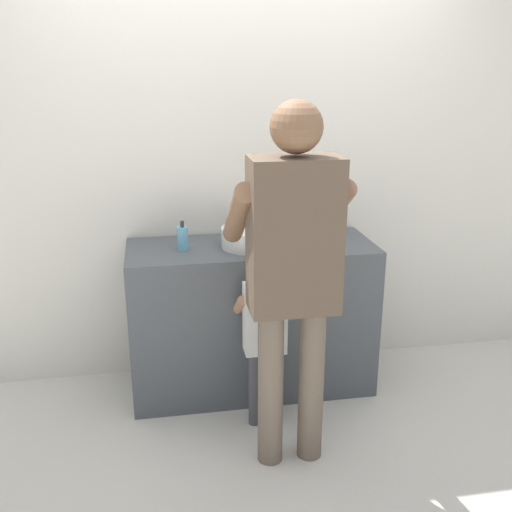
# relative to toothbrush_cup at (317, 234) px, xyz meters

# --- Properties ---
(ground_plane) EXTENTS (14.00, 14.00, 0.00)m
(ground_plane) POSITION_rel_toothbrush_cup_xyz_m (-0.38, -0.29, -0.94)
(ground_plane) COLOR silver
(back_wall) EXTENTS (4.40, 0.08, 2.70)m
(back_wall) POSITION_rel_toothbrush_cup_xyz_m (-0.38, 0.33, 0.41)
(back_wall) COLOR silver
(back_wall) RESTS_ON ground
(vanity_cabinet) EXTENTS (1.40, 0.54, 0.88)m
(vanity_cabinet) POSITION_rel_toothbrush_cup_xyz_m (-0.38, 0.01, -0.50)
(vanity_cabinet) COLOR #4C5156
(vanity_cabinet) RESTS_ON ground
(sink_basin) EXTENTS (0.35, 0.35, 0.11)m
(sink_basin) POSITION_rel_toothbrush_cup_xyz_m (-0.38, -0.01, 0.00)
(sink_basin) COLOR silver
(sink_basin) RESTS_ON vanity_cabinet
(faucet) EXTENTS (0.18, 0.14, 0.18)m
(faucet) POSITION_rel_toothbrush_cup_xyz_m (-0.38, 0.20, 0.03)
(faucet) COLOR #B7BABF
(faucet) RESTS_ON vanity_cabinet
(toothbrush_cup) EXTENTS (0.07, 0.07, 0.21)m
(toothbrush_cup) POSITION_rel_toothbrush_cup_xyz_m (0.00, 0.00, 0.00)
(toothbrush_cup) COLOR #4C8EB2
(toothbrush_cup) RESTS_ON vanity_cabinet
(soap_bottle) EXTENTS (0.06, 0.06, 0.17)m
(soap_bottle) POSITION_rel_toothbrush_cup_xyz_m (-0.76, -0.00, 0.01)
(soap_bottle) COLOR #66B2D1
(soap_bottle) RESTS_ON vanity_cabinet
(child_toddler) EXTENTS (0.29, 0.29, 0.94)m
(child_toddler) POSITION_rel_toothbrush_cup_xyz_m (-0.38, -0.39, -0.38)
(child_toddler) COLOR #47474C
(child_toddler) RESTS_ON ground
(adult_parent) EXTENTS (0.54, 0.56, 1.73)m
(adult_parent) POSITION_rel_toothbrush_cup_xyz_m (-0.31, -0.69, 0.10)
(adult_parent) COLOR #6B5B4C
(adult_parent) RESTS_ON ground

